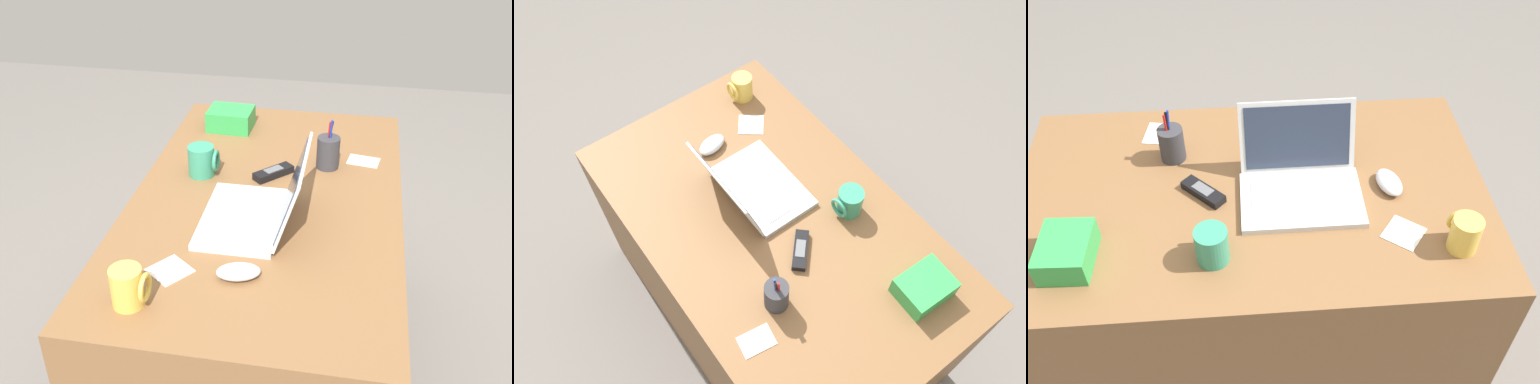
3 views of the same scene
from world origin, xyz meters
The scene contains 11 objects.
ground_plane centered at (0.00, 0.00, 0.00)m, with size 6.00×6.00×0.00m, color slate.
desk centered at (0.00, 0.00, 0.38)m, with size 1.35×0.82×0.76m, color brown.
laptop centered at (0.14, 0.00, 0.80)m, with size 0.34×0.29×0.22m.
computer_mouse centered at (0.39, -0.01, 0.78)m, with size 0.07×0.11×0.04m, color silver.
coffee_mug_white centered at (-0.11, -0.23, 0.81)m, with size 0.09×0.10×0.10m.
coffee_mug_tall centered at (0.54, -0.24, 0.81)m, with size 0.08×0.09×0.10m.
cordless_phone centered at (-0.14, 0.00, 0.77)m, with size 0.13×0.13×0.03m.
pen_holder centered at (-0.23, 0.17, 0.81)m, with size 0.08×0.08×0.17m.
snack_bag centered at (-0.47, -0.21, 0.80)m, with size 0.13×0.16×0.08m, color green.
paper_note_near_laptop centered at (0.40, -0.19, 0.76)m, with size 0.09×0.09×0.00m, color white.
paper_note_left centered at (-0.29, 0.29, 0.76)m, with size 0.07×0.10×0.00m, color white.
Camera 3 is at (-0.00, -1.19, 1.93)m, focal length 41.01 mm.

